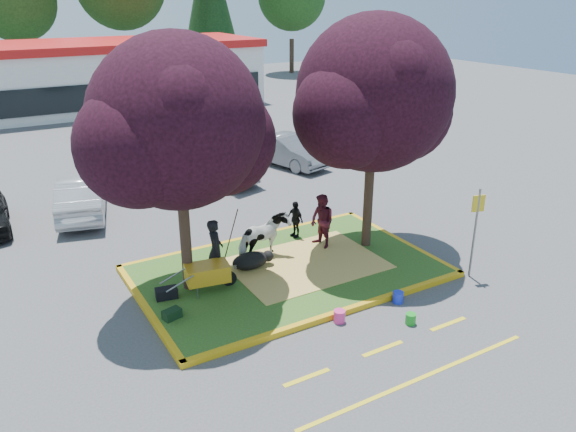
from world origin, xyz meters
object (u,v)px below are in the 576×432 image
cow (264,238)px  bucket_green (411,319)px  bucket_pink (339,316)px  car_silver (82,196)px  handler (216,250)px  calf (250,261)px  bucket_blue (398,297)px  wheelbarrow (208,273)px  sign_post (476,223)px

cow → bucket_green: (1.51, -4.62, -0.69)m
bucket_pink → car_silver: 11.07m
cow → handler: (-1.69, -0.44, 0.19)m
bucket_green → car_silver: 12.48m
calf → car_silver: car_silver is taller
car_silver → cow: bearing=133.2°
bucket_blue → car_silver: 11.83m
calf → bucket_pink: (0.70, -3.35, -0.23)m
calf → wheelbarrow: (-1.53, -0.61, 0.28)m
bucket_blue → bucket_pink: bearing=180.0°
cow → bucket_green: 4.91m
cow → calf: cow is taller
handler → bucket_pink: (1.77, -3.25, -0.86)m
calf → car_silver: size_ratio=0.25×
car_silver → calf: bearing=128.0°
wheelbarrow → calf: bearing=31.1°
sign_post → car_silver: size_ratio=0.60×
cow → calf: bearing=106.1°
bucket_green → car_silver: (-5.25, 11.31, 0.57)m
sign_post → car_silver: sign_post is taller
bucket_green → car_silver: size_ratio=0.06×
sign_post → bucket_blue: sign_post is taller
sign_post → bucket_pink: sign_post is taller
car_silver → handler: bearing=120.1°
wheelbarrow → car_silver: bearing=111.3°
sign_post → bucket_pink: size_ratio=8.40×
cow → handler: size_ratio=0.92×
sign_post → bucket_pink: 4.73m
wheelbarrow → bucket_blue: (4.05, -2.75, -0.52)m
bucket_green → bucket_pink: 1.70m
wheelbarrow → car_silver: 7.80m
cow → car_silver: cow is taller
wheelbarrow → bucket_blue: 4.92m
handler → wheelbarrow: handler is taller
calf → bucket_pink: bearing=-78.6°
bucket_pink → car_silver: (-3.82, 10.38, 0.55)m
bucket_blue → bucket_green: bearing=-113.5°
wheelbarrow → bucket_pink: bearing=-41.5°
cow → bucket_blue: bearing=-165.5°
sign_post → cow: bearing=158.4°
bucket_green → cow: bearing=108.1°
sign_post → wheelbarrow: bearing=174.9°
bucket_pink → bucket_blue: size_ratio=1.05×
cow → car_silver: 7.66m
bucket_pink → bucket_blue: (1.83, 0.00, -0.01)m
cow → calf: 0.82m
cow → wheelbarrow: 2.34m
bucket_pink → car_silver: bearing=110.2°
bucket_pink → car_silver: size_ratio=0.07×
handler → car_silver: handler is taller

